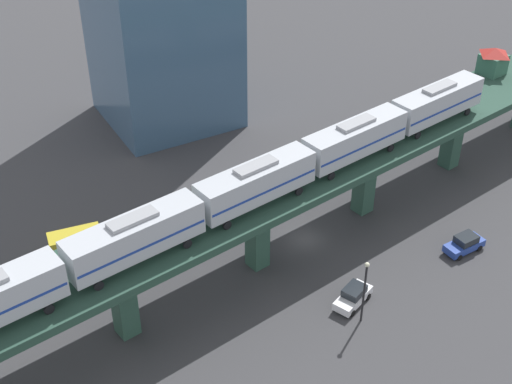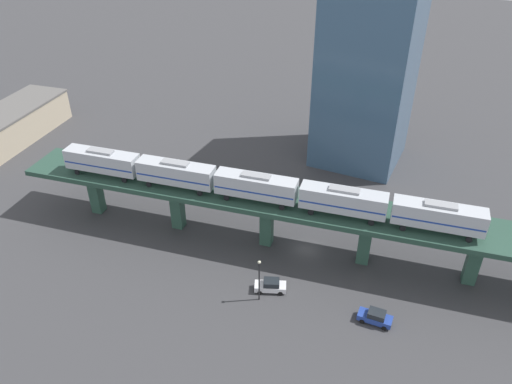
% 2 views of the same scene
% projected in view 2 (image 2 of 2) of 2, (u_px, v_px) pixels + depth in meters
% --- Properties ---
extents(ground_plane, '(400.00, 400.00, 0.00)m').
position_uv_depth(ground_plane, '(307.00, 250.00, 77.26)').
color(ground_plane, '#38383A').
extents(elevated_viaduct, '(22.76, 92.18, 8.69)m').
position_uv_depth(elevated_viaduct, '(311.00, 211.00, 73.15)').
color(elevated_viaduct, '#244135').
rests_on(elevated_viaduct, ground).
extents(subway_train, '(12.58, 62.06, 4.45)m').
position_uv_depth(subway_train, '(256.00, 186.00, 71.89)').
color(subway_train, '#ADB2BA').
rests_on(subway_train, elevated_viaduct).
extents(street_car_blue, '(2.10, 4.47, 1.89)m').
position_uv_depth(street_car_blue, '(375.00, 317.00, 64.59)').
color(street_car_blue, '#233D93').
rests_on(street_car_blue, ground).
extents(street_car_white, '(3.36, 4.75, 1.89)m').
position_uv_depth(street_car_white, '(271.00, 286.00, 69.42)').
color(street_car_white, silver).
rests_on(street_car_white, ground).
extents(delivery_truck, '(3.23, 7.44, 3.20)m').
position_uv_depth(delivery_truck, '(216.00, 182.00, 90.57)').
color(delivery_truck, '#333338').
rests_on(delivery_truck, ground).
extents(street_lamp, '(0.44, 0.44, 6.94)m').
position_uv_depth(street_lamp, '(259.00, 277.00, 66.25)').
color(street_lamp, black).
rests_on(street_lamp, ground).
extents(warehouse_building, '(29.81, 14.58, 6.80)m').
position_uv_depth(warehouse_building, '(10.00, 125.00, 106.58)').
color(warehouse_building, tan).
rests_on(warehouse_building, ground).
extents(office_tower, '(16.00, 16.00, 36.00)m').
position_uv_depth(office_tower, '(368.00, 72.00, 92.24)').
color(office_tower, '#3D5B7A').
rests_on(office_tower, ground).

